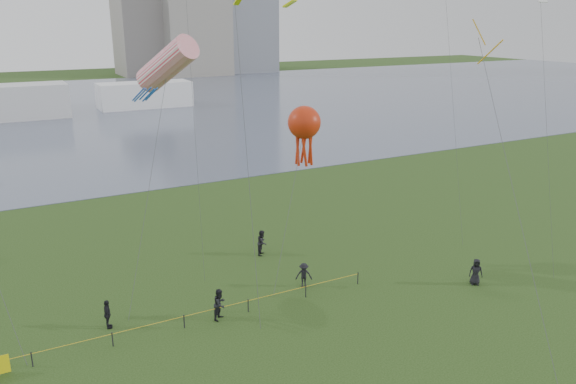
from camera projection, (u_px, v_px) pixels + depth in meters
name	position (u px, v px, depth m)	size (l,w,h in m)	color
lake	(71.00, 111.00, 108.72)	(400.00, 120.00, 0.08)	slate
building_mid	(191.00, 13.00, 176.08)	(20.00, 20.00, 38.00)	gray
building_low	(143.00, 29.00, 176.36)	(16.00, 18.00, 28.00)	gray
pavilion_left	(1.00, 103.00, 98.25)	(22.00, 8.00, 6.00)	silver
pavilion_right	(145.00, 95.00, 112.56)	(18.00, 7.00, 5.00)	white
fence	(71.00, 347.00, 29.26)	(24.07, 0.07, 1.05)	black
spectator_a	(220.00, 304.00, 32.90)	(0.93, 0.72, 1.91)	black
spectator_b	(304.00, 275.00, 36.90)	(1.09, 0.62, 1.68)	black
spectator_c	(107.00, 314.00, 31.93)	(1.02, 0.42, 1.74)	black
spectator_d	(476.00, 272.00, 37.24)	(0.88, 0.57, 1.81)	black
spectator_g	(262.00, 242.00, 42.00)	(0.93, 0.72, 1.91)	black
kite_windsock	(167.00, 65.00, 34.39)	(6.27, 6.81, 16.15)	#3F3F42
kite_octopus	(304.00, 124.00, 37.40)	(5.09, 4.32, 11.48)	#3F3F42
kite_delta	(483.00, 47.00, 29.46)	(4.13, 11.27, 16.98)	#3F3F42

